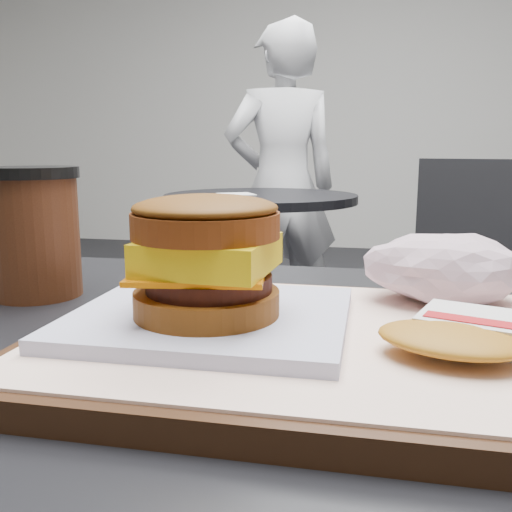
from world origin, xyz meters
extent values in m
cube|color=silver|center=(0.00, 5.00, 1.50)|extent=(8.00, 0.10, 3.00)
cube|color=black|center=(0.00, 0.00, 0.75)|extent=(0.80, 0.60, 0.04)
cube|color=black|center=(0.02, -0.01, 0.78)|extent=(0.38, 0.28, 0.02)
cube|color=white|center=(0.02, -0.01, 0.79)|extent=(0.36, 0.26, 0.00)
cube|color=silver|center=(-0.05, -0.01, 0.80)|extent=(0.19, 0.17, 0.01)
cylinder|color=brown|center=(-0.05, -0.02, 0.81)|extent=(0.10, 0.10, 0.02)
cylinder|color=black|center=(-0.05, -0.02, 0.82)|extent=(0.09, 0.09, 0.01)
cube|color=orange|center=(-0.05, -0.02, 0.83)|extent=(0.10, 0.10, 0.00)
cube|color=yellow|center=(-0.05, -0.02, 0.84)|extent=(0.09, 0.09, 0.02)
cylinder|color=brown|center=(-0.05, -0.02, 0.86)|extent=(0.10, 0.10, 0.02)
ellipsoid|color=brown|center=(-0.05, -0.02, 0.87)|extent=(0.10, 0.10, 0.02)
cube|color=silver|center=(0.14, -0.02, 0.80)|extent=(0.10, 0.08, 0.02)
cube|color=#AE171C|center=(0.14, -0.03, 0.81)|extent=(0.09, 0.04, 0.00)
ellipsoid|color=#BD7E1E|center=(0.11, -0.05, 0.80)|extent=(0.10, 0.08, 0.01)
cylinder|color=#431F10|center=(-0.26, 0.11, 0.83)|extent=(0.08, 0.08, 0.12)
cylinder|color=black|center=(-0.26, 0.11, 0.89)|extent=(0.09, 0.09, 0.01)
cylinder|color=black|center=(-0.35, 1.65, 0.01)|extent=(0.44, 0.44, 0.02)
cylinder|color=#A5A5AA|center=(-0.35, 1.65, 0.37)|extent=(0.07, 0.07, 0.70)
cylinder|color=black|center=(-0.35, 1.65, 0.73)|extent=(0.70, 0.70, 0.03)
cube|color=white|center=(-0.43, 1.60, 0.75)|extent=(0.16, 0.16, 0.00)
cylinder|color=#A1A2A6|center=(0.20, 1.61, 0.22)|extent=(0.06, 0.06, 0.44)
cube|color=black|center=(0.20, 1.61, 0.46)|extent=(0.55, 0.55, 0.04)
cube|color=black|center=(0.39, 1.61, 0.68)|extent=(0.38, 0.18, 0.40)
imported|color=silver|center=(-0.37, 2.25, 0.74)|extent=(0.63, 0.54, 1.47)
cylinder|color=black|center=(-2.40, 3.20, 0.01)|extent=(0.40, 0.40, 0.02)
cylinder|color=#A5A5AA|center=(-2.40, 3.20, 0.37)|extent=(0.06, 0.06, 0.70)
cylinder|color=black|center=(-2.40, 3.20, 0.73)|extent=(0.66, 0.66, 0.03)
camera|label=1|loc=(0.06, -0.38, 0.91)|focal=40.00mm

